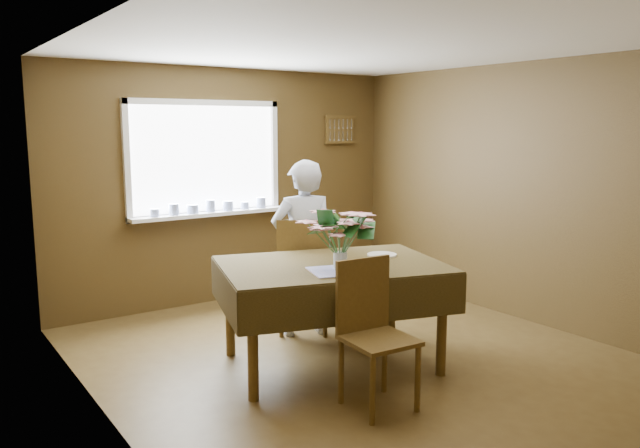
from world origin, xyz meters
TOP-DOWN VIEW (x-y plane):
  - floor at (0.00, 0.00)m, footprint 4.50×4.50m
  - ceiling at (0.00, 0.00)m, footprint 4.50×4.50m
  - wall_back at (0.00, 2.25)m, footprint 4.00×0.00m
  - wall_front at (0.00, -2.25)m, footprint 4.00×0.00m
  - wall_left at (-2.00, 0.00)m, footprint 0.00×4.50m
  - wall_right at (2.00, 0.00)m, footprint 0.00×4.50m
  - window_assembly at (-0.30, 2.19)m, footprint 1.72×0.20m
  - spoon_rack at (1.45, 2.22)m, footprint 0.44×0.05m
  - dining_table at (-0.26, 0.02)m, footprint 1.97×1.61m
  - chair_far at (-0.02, 0.79)m, footprint 0.64×0.64m
  - chair_near at (-0.44, -0.70)m, footprint 0.46×0.46m
  - seated_woman at (-0.03, 0.77)m, footprint 0.67×0.55m
  - flower_bouquet at (-0.32, -0.18)m, footprint 0.52×0.52m
  - side_plate at (0.25, 0.02)m, footprint 0.31×0.31m
  - table_knife at (-0.15, -0.28)m, footprint 0.06×0.21m

SIDE VIEW (x-z plane):
  - floor at x=0.00m, z-range 0.00..0.00m
  - chair_near at x=-0.44m, z-range 0.04..1.04m
  - chair_far at x=-0.02m, z-range 0.04..1.11m
  - dining_table at x=-0.26m, z-range 0.31..1.15m
  - seated_woman at x=-0.03m, z-range 0.00..1.60m
  - side_plate at x=0.25m, z-range 0.83..0.84m
  - table_knife at x=-0.15m, z-range 0.84..0.84m
  - flower_bouquet at x=-0.32m, z-range 0.90..1.35m
  - wall_back at x=0.00m, z-range -0.75..3.25m
  - wall_front at x=0.00m, z-range -0.75..3.25m
  - wall_left at x=-2.00m, z-range -1.00..3.50m
  - wall_right at x=2.00m, z-range -1.00..3.50m
  - window_assembly at x=-0.30m, z-range 0.73..1.95m
  - spoon_rack at x=1.45m, z-range 1.69..2.02m
  - ceiling at x=0.00m, z-range 2.50..2.50m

